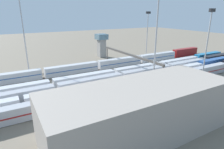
# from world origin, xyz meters

# --- Properties ---
(ground_plane) EXTENTS (400.00, 400.00, 0.00)m
(ground_plane) POSITION_xyz_m (0.00, 0.00, 0.00)
(ground_plane) COLOR #756B5B
(track_bed_0) EXTENTS (140.00, 2.80, 0.12)m
(track_bed_0) POSITION_xyz_m (0.00, -17.50, 0.06)
(track_bed_0) COLOR #3D3833
(track_bed_0) RESTS_ON ground_plane
(track_bed_1) EXTENTS (140.00, 2.80, 0.12)m
(track_bed_1) POSITION_xyz_m (0.00, -12.50, 0.06)
(track_bed_1) COLOR #3D3833
(track_bed_1) RESTS_ON ground_plane
(track_bed_2) EXTENTS (140.00, 2.80, 0.12)m
(track_bed_2) POSITION_xyz_m (0.00, -7.50, 0.06)
(track_bed_2) COLOR #3D3833
(track_bed_2) RESTS_ON ground_plane
(track_bed_3) EXTENTS (140.00, 2.80, 0.12)m
(track_bed_3) POSITION_xyz_m (0.00, -2.50, 0.06)
(track_bed_3) COLOR #3D3833
(track_bed_3) RESTS_ON ground_plane
(track_bed_4) EXTENTS (140.00, 2.80, 0.12)m
(track_bed_4) POSITION_xyz_m (0.00, 2.50, 0.06)
(track_bed_4) COLOR #4C443D
(track_bed_4) RESTS_ON ground_plane
(track_bed_5) EXTENTS (140.00, 2.80, 0.12)m
(track_bed_5) POSITION_xyz_m (0.00, 7.50, 0.06)
(track_bed_5) COLOR #3D3833
(track_bed_5) RESTS_ON ground_plane
(track_bed_6) EXTENTS (140.00, 2.80, 0.12)m
(track_bed_6) POSITION_xyz_m (0.00, 12.50, 0.06)
(track_bed_6) COLOR #3D3833
(track_bed_6) RESTS_ON ground_plane
(track_bed_7) EXTENTS (140.00, 2.80, 0.12)m
(track_bed_7) POSITION_xyz_m (0.00, 17.50, 0.06)
(track_bed_7) COLOR #3D3833
(track_bed_7) RESTS_ON ground_plane
(train_on_track_5) EXTENTS (139.00, 3.00, 4.40)m
(train_on_track_5) POSITION_xyz_m (3.80, 7.50, 2.07)
(train_on_track_5) COLOR black
(train_on_track_5) RESTS_ON ground_plane
(train_on_track_7) EXTENTS (139.00, 3.06, 4.40)m
(train_on_track_7) POSITION_xyz_m (5.04, 17.50, 2.05)
(train_on_track_7) COLOR black
(train_on_track_7) RESTS_ON ground_plane
(train_on_track_1) EXTENTS (139.00, 3.06, 4.40)m
(train_on_track_1) POSITION_xyz_m (4.69, -12.50, 2.06)
(train_on_track_1) COLOR maroon
(train_on_track_1) RESTS_ON ground_plane
(train_on_track_4) EXTENTS (139.00, 3.00, 4.40)m
(train_on_track_4) POSITION_xyz_m (4.05, 2.50, 2.07)
(train_on_track_4) COLOR #1E6B9E
(train_on_track_4) RESTS_ON ground_plane
(train_on_track_6) EXTENTS (114.80, 3.06, 4.40)m
(train_on_track_6) POSITION_xyz_m (2.72, 12.50, 2.06)
(train_on_track_6) COLOR #285193
(train_on_track_6) RESTS_ON ground_plane
(light_mast_0) EXTENTS (2.80, 0.70, 25.56)m
(light_mast_0) POSITION_xyz_m (-32.31, -20.69, 16.43)
(light_mast_0) COLOR #9EA0A5
(light_mast_0) RESTS_ON ground_plane
(light_mast_1) EXTENTS (2.80, 0.70, 26.45)m
(light_mast_1) POSITION_xyz_m (-25.65, 20.98, 16.92)
(light_mast_1) COLOR #9EA0A5
(light_mast_1) RESTS_ON ground_plane
(light_mast_2) EXTENTS (2.80, 0.70, 31.28)m
(light_mast_2) POSITION_xyz_m (30.99, -20.06, 19.54)
(light_mast_2) COLOR #9EA0A5
(light_mast_2) RESTS_ON ground_plane
(light_mast_3) EXTENTS (2.80, 0.70, 30.05)m
(light_mast_3) POSITION_xyz_m (-0.45, 21.44, 18.88)
(light_mast_3) COLOR #9EA0A5
(light_mast_3) RESTS_ON ground_plane
(signal_gantry) EXTENTS (0.70, 40.00, 8.80)m
(signal_gantry) POSITION_xyz_m (-6.23, 0.00, 7.73)
(signal_gantry) COLOR #4C4742
(signal_gantry) RESTS_ON ground_plane
(maintenance_shed) EXTENTS (40.55, 15.19, 11.00)m
(maintenance_shed) POSITION_xyz_m (15.94, 36.04, 5.50)
(maintenance_shed) COLOR #9E9389
(maintenance_shed) RESTS_ON ground_plane
(control_tower) EXTENTS (6.00, 6.00, 13.30)m
(control_tower) POSITION_xyz_m (-11.09, -35.45, 7.78)
(control_tower) COLOR gray
(control_tower) RESTS_ON ground_plane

